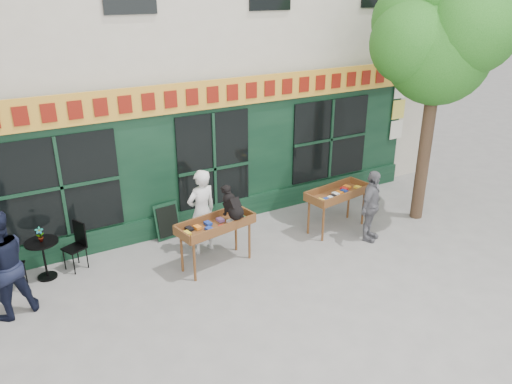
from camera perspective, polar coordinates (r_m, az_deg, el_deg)
ground at (r=9.80m, az=1.28°, el=-8.82°), size 80.00×80.00×0.00m
street_tree at (r=11.50m, az=20.21°, el=16.32°), size 3.05×2.90×5.60m
book_cart_center at (r=9.59m, az=-4.63°, el=-4.03°), size 1.59×0.87×0.99m
dog at (r=9.49m, az=-2.68°, el=-1.16°), size 0.44×0.65×0.60m
woman at (r=10.10m, az=-6.22°, el=-2.23°), size 0.71×0.53×1.78m
book_cart_right at (r=11.13m, az=9.31°, el=-0.36°), size 1.58×0.85×0.99m
man_right at (r=10.81m, az=13.00°, el=-1.58°), size 0.99×0.78×1.57m
bistro_table at (r=10.08m, az=-23.15°, el=-6.34°), size 0.60×0.60×0.76m
bistro_chair_left at (r=10.00m, az=-26.69°, el=-7.14°), size 0.47×0.46×0.95m
bistro_chair_right at (r=10.20m, az=-19.75°, el=-5.34°), size 0.48×0.48×0.95m
potted_plant at (r=9.92m, az=-23.47°, el=-4.49°), size 0.16×0.12×0.29m
man_left at (r=9.08m, az=-27.10°, el=-7.48°), size 1.06×0.92×1.88m
chalkboard at (r=10.93m, az=-10.07°, el=-3.30°), size 0.58×0.25×0.79m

